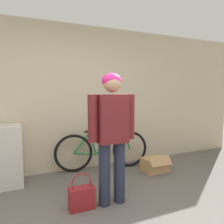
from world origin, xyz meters
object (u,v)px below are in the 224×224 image
Objects in this scene: person at (112,127)px; handbag at (82,197)px; bicycle at (103,150)px; cardboard_box at (155,165)px.

handbag is (-0.39, 0.02, -0.83)m from person.
bicycle reaches higher than handbag.
bicycle is at bearing 149.18° from cardboard_box.
cardboard_box is at bearing 30.19° from person.
bicycle is 3.96× the size of cardboard_box.
person reaches higher than cardboard_box.
bicycle is (0.34, 1.19, -0.62)m from person.
person is 1.38m from bicycle.
person is at bearing -2.68° from handbag.
bicycle reaches higher than cardboard_box.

